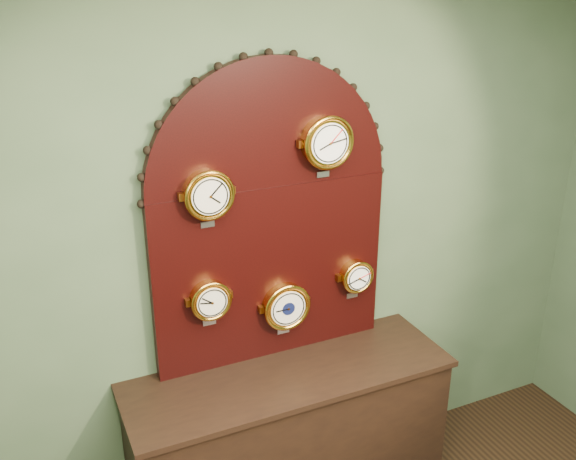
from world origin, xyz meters
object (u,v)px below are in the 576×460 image
roman_clock (208,195)px  tide_clock (356,276)px  shop_counter (290,442)px  barometer (286,306)px  display_board (270,207)px  hygrometer (210,300)px  arabic_clock (327,142)px

roman_clock → tide_clock: (0.78, 0.00, -0.56)m
shop_counter → barometer: size_ratio=5.34×
display_board → hygrometer: (-0.34, -0.07, -0.39)m
hygrometer → tide_clock: size_ratio=1.08×
display_board → barometer: 0.52m
tide_clock → arabic_clock: bearing=-179.4°
roman_clock → tide_clock: bearing=0.1°
arabic_clock → display_board: bearing=165.5°
roman_clock → arabic_clock: arabic_clock is taller
roman_clock → hygrometer: (-0.02, 0.00, -0.52)m
shop_counter → tide_clock: size_ratio=6.90×
hygrometer → arabic_clock: bearing=-0.1°
arabic_clock → tide_clock: (0.19, 0.00, -0.73)m
display_board → roman_clock: size_ratio=5.41×
roman_clock → hygrometer: bearing=177.0°
barometer → display_board: bearing=126.2°
roman_clock → tide_clock: 0.95m
display_board → tide_clock: size_ratio=6.60×
roman_clock → arabic_clock: bearing=-0.1°
barometer → tide_clock: size_ratio=1.29×
roman_clock → barometer: (0.37, -0.00, -0.64)m
barometer → roman_clock: bearing=179.9°
arabic_clock → roman_clock: bearing=179.9°
display_board → tide_clock: display_board is taller
display_board → roman_clock: (-0.32, -0.07, 0.13)m
shop_counter → barometer: barometer is taller
shop_counter → arabic_clock: size_ratio=5.20×
shop_counter → barometer: 0.73m
display_board → tide_clock: bearing=-8.2°
roman_clock → arabic_clock: 0.61m
arabic_clock → barometer: size_ratio=1.03×
display_board → hygrometer: 0.52m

